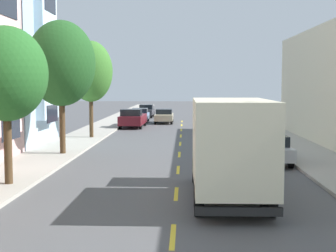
% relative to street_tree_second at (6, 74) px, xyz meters
% --- Properties ---
extents(ground_plane, '(160.00, 160.00, 0.00)m').
position_rel_street_tree_second_xyz_m(ground_plane, '(6.40, 17.07, -4.29)').
color(ground_plane, '#4C4C4F').
extents(sidewalk_left, '(3.20, 120.00, 0.14)m').
position_rel_street_tree_second_xyz_m(sidewalk_left, '(-0.70, 15.07, -4.22)').
color(sidewalk_left, '#A39E93').
rests_on(sidewalk_left, ground_plane).
extents(sidewalk_right, '(3.20, 120.00, 0.14)m').
position_rel_street_tree_second_xyz_m(sidewalk_right, '(13.50, 15.07, -4.22)').
color(sidewalk_right, '#A39E93').
rests_on(sidewalk_right, ground_plane).
extents(lane_centerline_dashes, '(0.14, 47.20, 0.01)m').
position_rel_street_tree_second_xyz_m(lane_centerline_dashes, '(6.40, 11.57, -4.29)').
color(lane_centerline_dashes, yellow).
rests_on(lane_centerline_dashes, ground_plane).
extents(street_tree_second, '(3.12, 3.12, 5.96)m').
position_rel_street_tree_second_xyz_m(street_tree_second, '(0.00, 0.00, 0.00)').
color(street_tree_second, '#47331E').
rests_on(street_tree_second, sidewalk_left).
extents(street_tree_third, '(3.69, 3.69, 7.23)m').
position_rel_street_tree_second_xyz_m(street_tree_third, '(-0.00, 8.39, 0.74)').
color(street_tree_third, '#47331E').
rests_on(street_tree_third, sidewalk_left).
extents(street_tree_farthest, '(3.11, 3.11, 6.87)m').
position_rel_street_tree_second_xyz_m(street_tree_farthest, '(-0.00, 16.77, 0.53)').
color(street_tree_farthest, '#47331E').
rests_on(street_tree_farthest, sidewalk_left).
extents(delivery_box_truck, '(2.42, 7.17, 3.42)m').
position_rel_street_tree_second_xyz_m(delivery_box_truck, '(8.20, -1.73, -2.37)').
color(delivery_box_truck, beige).
rests_on(delivery_box_truck, ground_plane).
extents(parked_hatchback_charcoal, '(1.84, 4.04, 1.50)m').
position_rel_street_tree_second_xyz_m(parked_hatchback_charcoal, '(2.09, 40.44, -3.53)').
color(parked_hatchback_charcoal, '#333338').
rests_on(parked_hatchback_charcoal, ground_plane).
extents(parked_pickup_burgundy, '(2.14, 5.35, 1.73)m').
position_rel_street_tree_second_xyz_m(parked_pickup_burgundy, '(1.98, 26.26, -3.46)').
color(parked_pickup_burgundy, maroon).
rests_on(parked_pickup_burgundy, ground_plane).
extents(parked_sedan_silver, '(1.83, 4.51, 1.43)m').
position_rel_street_tree_second_xyz_m(parked_sedan_silver, '(10.89, 6.20, -3.54)').
color(parked_sedan_silver, '#B2B5BA').
rests_on(parked_sedan_silver, ground_plane).
extents(parked_wagon_forest, '(1.92, 4.74, 1.50)m').
position_rel_street_tree_second_xyz_m(parked_wagon_forest, '(10.75, 36.48, -3.49)').
color(parked_wagon_forest, '#194C28').
rests_on(parked_wagon_forest, ground_plane).
extents(parked_sedan_sky, '(1.87, 4.53, 1.43)m').
position_rel_street_tree_second_xyz_m(parked_sedan_sky, '(2.01, 32.78, -3.54)').
color(parked_sedan_sky, '#7A9EC6').
rests_on(parked_sedan_sky, ground_plane).
extents(moving_champagne_sedan, '(1.80, 4.50, 1.43)m').
position_rel_street_tree_second_xyz_m(moving_champagne_sedan, '(4.60, 31.58, -3.54)').
color(moving_champagne_sedan, tan).
rests_on(moving_champagne_sedan, ground_plane).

